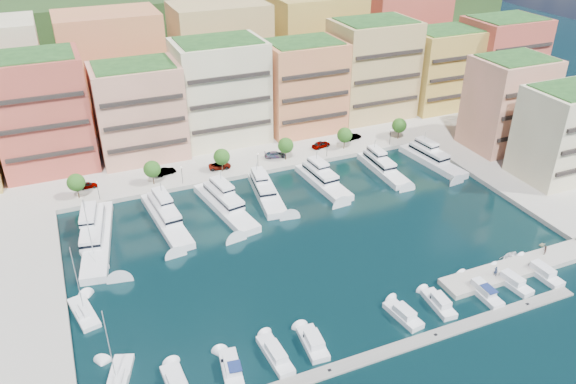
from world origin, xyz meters
The scene contains 57 objects.
ground centered at (0.00, 0.00, 0.00)m, with size 400.00×400.00×0.00m, color black.
north_quay centered at (0.00, 62.00, 0.00)m, with size 220.00×64.00×2.00m, color #9E998E.
hillside centered at (0.00, 110.00, 0.00)m, with size 240.00×40.00×58.00m, color #1C3917.
south_pontoon centered at (-3.00, -30.00, 0.00)m, with size 72.00×2.20×0.35m, color gray.
finger_pier centered at (30.00, -22.00, 0.00)m, with size 32.00×5.00×2.00m, color #9E998E.
apartment_1 centered at (-44.00, 51.99, 14.31)m, with size 20.00×16.50×26.80m.
apartment_2 centered at (-23.00, 49.99, 12.31)m, with size 20.00×15.50×22.80m.
apartment_3 centered at (-2.00, 51.99, 13.81)m, with size 22.00×16.50×25.80m.
apartment_4 centered at (20.00, 49.99, 12.81)m, with size 20.00×15.50×23.80m.
apartment_5 centered at (42.00, 51.99, 14.31)m, with size 22.00×16.50×26.80m.
apartment_6 centered at (64.00, 49.99, 12.31)m, with size 20.00×15.50×22.80m.
apartment_7 centered at (84.00, 47.99, 13.31)m, with size 22.00×16.50×24.80m.
apartment_east_a centered at (62.00, 19.99, 12.31)m, with size 18.00×14.50×22.80m.
apartment_east_b centered at (62.00, 1.99, 11.31)m, with size 18.00×14.50×20.80m.
backblock_1 centered at (-25.00, 74.00, 16.00)m, with size 26.00×18.00×30.00m, color #D57250.
backblock_2 centered at (5.00, 74.00, 16.00)m, with size 26.00×18.00×30.00m, color tan.
backblock_3 centered at (35.00, 74.00, 16.00)m, with size 26.00×18.00×30.00m, color gold.
backblock_4 centered at (65.00, 74.00, 16.00)m, with size 26.00×18.00×30.00m, color #B9493D.
tree_0 centered at (-40.00, 33.50, 4.74)m, with size 3.80×3.80×5.65m.
tree_1 centered at (-24.00, 33.50, 4.74)m, with size 3.80×3.80×5.65m.
tree_2 centered at (-8.00, 33.50, 4.74)m, with size 3.80×3.80×5.65m.
tree_3 centered at (8.00, 33.50, 4.74)m, with size 3.80×3.80×5.65m.
tree_4 centered at (24.00, 33.50, 4.74)m, with size 3.80×3.80×5.65m.
tree_5 centered at (40.00, 33.50, 4.74)m, with size 3.80×3.80×5.65m.
lamppost_0 centered at (-36.00, 31.20, 3.83)m, with size 0.30×0.30×4.20m.
lamppost_1 centered at (-18.00, 31.20, 3.83)m, with size 0.30×0.30×4.20m.
lamppost_2 centered at (0.00, 31.20, 3.83)m, with size 0.30×0.30×4.20m.
lamppost_3 centered at (18.00, 31.20, 3.83)m, with size 0.30×0.30×4.20m.
lamppost_4 centered at (36.00, 31.20, 3.83)m, with size 0.30×0.30×4.20m.
yacht_0 centered at (-38.19, 17.04, 1.21)m, with size 8.95×26.51×7.30m.
yacht_1 centered at (-24.68, 18.56, 1.09)m, with size 6.37×22.96×7.30m.
yacht_2 centered at (-12.24, 18.78, 1.21)m, with size 8.11×22.75×7.30m.
yacht_3 centered at (-2.27, 20.44, 1.21)m, with size 6.66×19.10×7.30m.
yacht_4 centered at (11.43, 20.51, 1.09)m, with size 6.17×18.75×7.30m.
yacht_5 centered at (27.26, 20.76, 1.21)m, with size 4.33×18.04×7.30m.
yacht_6 centered at (40.58, 19.96, 1.21)m, with size 6.75×20.13×7.30m.
cruiser_1 centered at (-24.73, -24.60, 0.57)m, with size 3.56×7.54×2.66m.
cruiser_2 centered at (-18.03, -24.59, 0.55)m, with size 2.96×8.62×2.55m.
cruiser_3 centered at (-12.01, -24.58, 0.55)m, with size 3.31×7.43×2.55m.
cruiser_5 centered at (3.77, -24.58, 0.55)m, with size 3.51×7.45×2.55m.
cruiser_6 centered at (10.57, -24.58, 0.55)m, with size 2.94×7.32×2.55m.
cruiser_7 centered at (19.08, -24.62, 0.57)m, with size 2.37×9.05×2.66m.
cruiser_8 centered at (25.34, -24.59, 0.55)m, with size 3.35×8.38×2.55m.
cruiser_9 centered at (32.01, -24.60, 0.55)m, with size 2.96×8.83×2.55m.
sailboat_0 centered at (-39.75, -20.67, 0.31)m, with size 5.88×10.04×13.20m.
sailboat_2 centered at (-39.56, 10.02, 0.32)m, with size 4.60×7.97×13.20m.
sailboat_1 centered at (-42.69, -4.15, 0.31)m, with size 4.54×9.09×13.20m.
tender_2 centered at (30.49, -19.00, 0.46)m, with size 3.16×4.43×0.92m, color white.
tender_3 centered at (38.91, -18.04, 0.41)m, with size 1.33×1.54×0.81m, color beige.
car_0 centered at (-37.77, 37.40, 1.69)m, with size 1.63×4.05×1.38m, color gray.
car_1 centered at (-20.50, 37.15, 1.76)m, with size 1.61×4.62×1.52m, color gray.
car_2 centered at (-8.16, 35.11, 1.72)m, with size 2.40×5.21×1.45m, color gray.
car_3 centered at (6.08, 35.71, 1.75)m, with size 2.09×5.14×1.49m, color gray.
car_4 centered at (18.98, 36.51, 1.84)m, with size 2.00×4.96×1.69m, color gray.
car_5 centered at (28.80, 37.74, 1.77)m, with size 1.64×4.70×1.55m, color gray.
person_0 centered at (23.56, -22.62, 1.94)m, with size 0.69×0.45×1.89m, color #222D45.
person_1 centered at (36.11, -21.06, 1.88)m, with size 0.86×0.67×1.76m, color brown.
Camera 1 is at (-39.48, -79.77, 60.86)m, focal length 35.00 mm.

